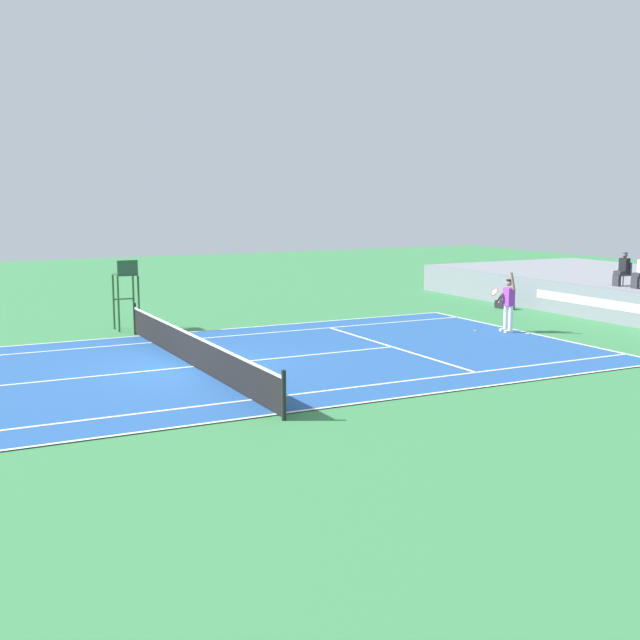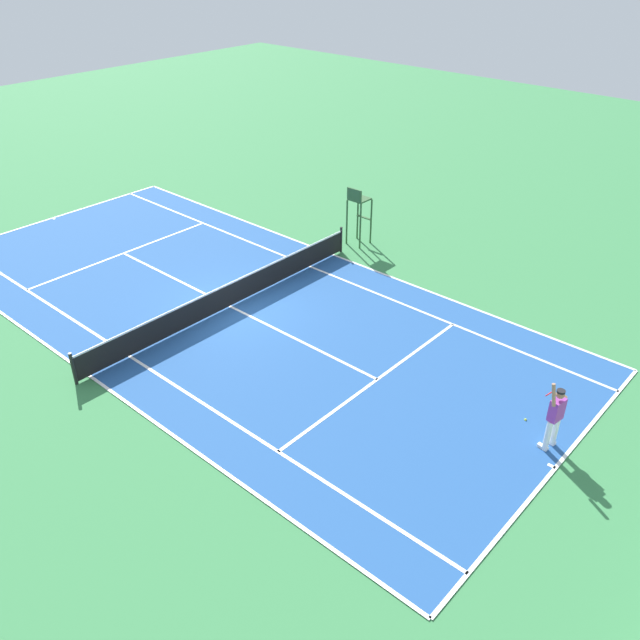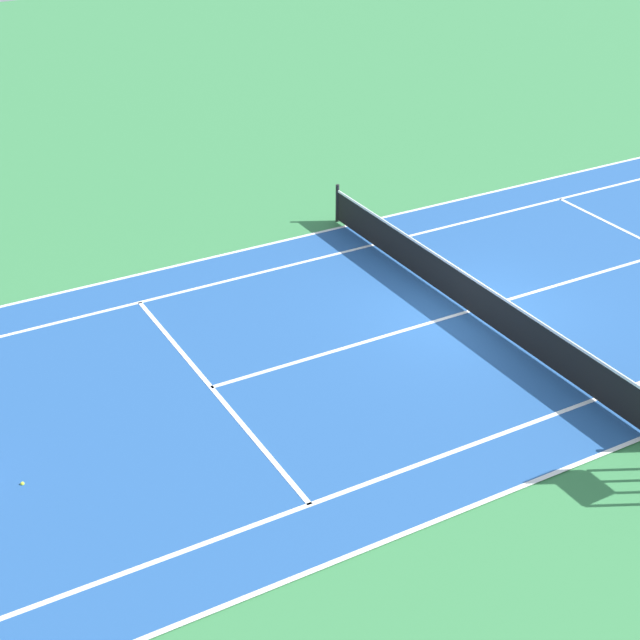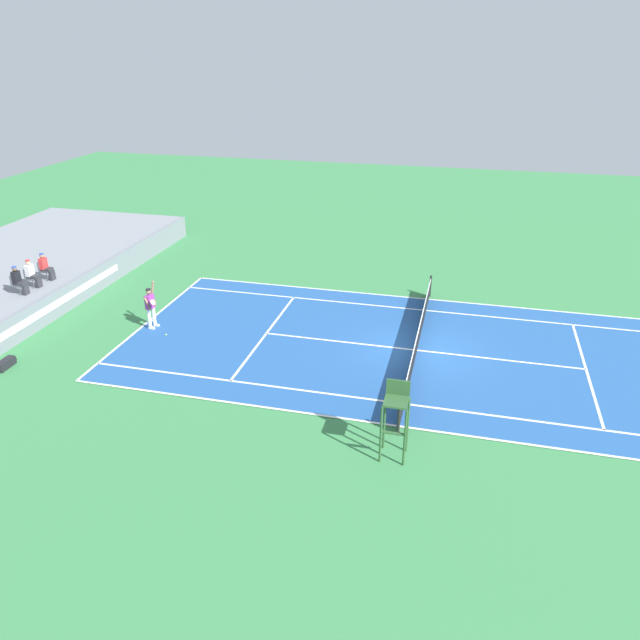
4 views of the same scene
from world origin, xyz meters
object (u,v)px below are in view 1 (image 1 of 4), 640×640
Objects in this scene: spectator_seated_0 at (623,270)px; equipment_bag at (504,305)px; tennis_ball at (475,331)px; umpire_chair at (126,285)px; tennis_player at (508,303)px.

equipment_bag is at bearing -151.31° from spectator_seated_0.
umpire_chair reaches higher than tennis_ball.
spectator_seated_0 is 6.02m from tennis_player.
umpire_chair reaches higher than tennis_player.
spectator_seated_0 is at bearing 95.61° from tennis_player.
equipment_bag is (-4.62, 3.72, -0.83)m from tennis_player.
equipment_bag is (1.75, 15.12, -1.40)m from umpire_chair.
tennis_player is 30.63× the size of tennis_ball.
spectator_seated_0 is 4.91m from equipment_bag.
spectator_seated_0 is 18.60× the size of tennis_ball.
tennis_ball is 6.16m from equipment_bag.
umpire_chair is (-5.81, -10.49, 1.52)m from tennis_ball.
tennis_player reaches higher than tennis_ball.
umpire_chair is (-5.79, -17.33, -0.29)m from spectator_seated_0.
umpire_chair is at bearing -119.21° from tennis_player.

